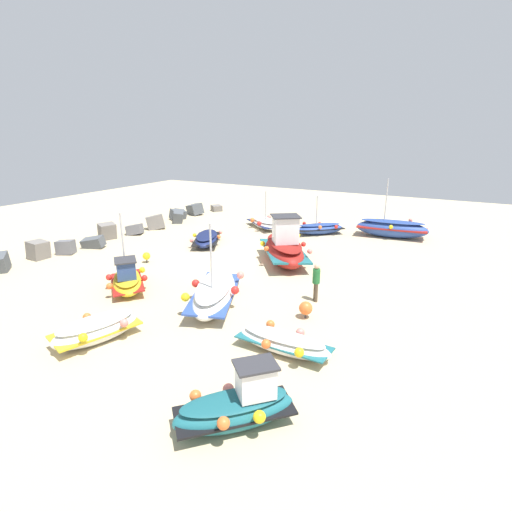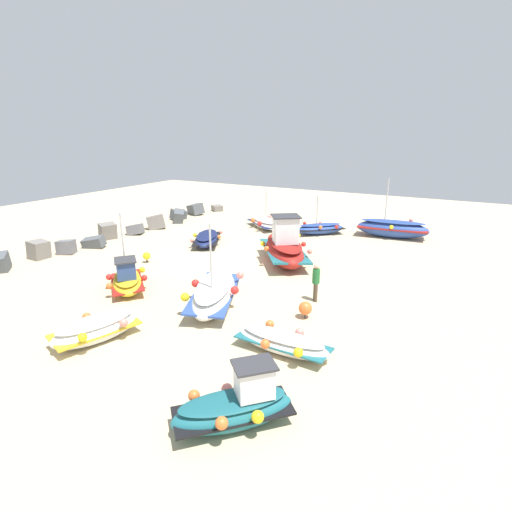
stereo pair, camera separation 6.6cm
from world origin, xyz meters
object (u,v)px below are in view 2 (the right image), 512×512
object	(u,v)px
fishing_boat_0	(127,279)
mooring_buoy_1	(147,256)
fishing_boat_7	(283,342)
fishing_boat_3	(215,292)
fishing_boat_9	(207,239)
mooring_buoy_0	(305,308)
fishing_boat_8	(320,228)
fishing_boat_5	(96,329)
fishing_boat_6	(236,406)
person_walking	(316,280)
fishing_boat_4	(265,223)
fishing_boat_1	(284,248)
fishing_boat_2	(392,228)

from	to	relation	value
fishing_boat_0	mooring_buoy_1	bearing A→B (deg)	161.88
fishing_boat_0	fishing_boat_7	distance (m)	8.78
fishing_boat_0	fishing_boat_3	xyz separation A→B (m)	(0.65, -4.46, 0.02)
fishing_boat_9	mooring_buoy_0	distance (m)	11.90
fishing_boat_7	fishing_boat_8	size ratio (longest dim) A/B	0.99
fishing_boat_5	fishing_boat_3	bearing A→B (deg)	174.83
fishing_boat_6	person_walking	xyz separation A→B (m)	(8.16, 1.04, 0.42)
fishing_boat_0	fishing_boat_4	bearing A→B (deg)	131.73
fishing_boat_6	fishing_boat_3	bearing A→B (deg)	82.33
fishing_boat_0	fishing_boat_8	distance (m)	14.84
fishing_boat_1	mooring_buoy_0	distance (m)	7.02
fishing_boat_4	fishing_boat_2	bearing A→B (deg)	-130.75
fishing_boat_5	mooring_buoy_0	xyz separation A→B (m)	(5.22, -5.73, -0.02)
person_walking	mooring_buoy_1	size ratio (longest dim) A/B	2.84
fishing_boat_9	fishing_boat_0	bearing A→B (deg)	-18.96
fishing_boat_4	fishing_boat_1	bearing A→B (deg)	163.64
fishing_boat_1	fishing_boat_8	world-z (taller)	fishing_boat_8
fishing_boat_6	fishing_boat_5	bearing A→B (deg)	123.01
fishing_boat_2	mooring_buoy_0	size ratio (longest dim) A/B	7.18
fishing_boat_7	fishing_boat_8	distance (m)	16.34
fishing_boat_3	mooring_buoy_0	world-z (taller)	fishing_boat_3
fishing_boat_8	fishing_boat_0	bearing A→B (deg)	-149.71
fishing_boat_4	fishing_boat_7	size ratio (longest dim) A/B	1.13
fishing_boat_6	person_walking	world-z (taller)	person_walking
fishing_boat_2	fishing_boat_8	xyz separation A→B (m)	(-1.56, 4.65, -0.24)
fishing_boat_5	fishing_boat_6	world-z (taller)	fishing_boat_6
fishing_boat_1	fishing_boat_8	size ratio (longest dim) A/B	1.53
fishing_boat_5	fishing_boat_7	size ratio (longest dim) A/B	0.97
fishing_boat_2	fishing_boat_6	world-z (taller)	fishing_boat_2
fishing_boat_1	fishing_boat_4	bearing A→B (deg)	178.97
person_walking	fishing_boat_3	bearing A→B (deg)	173.39
fishing_boat_3	fishing_boat_5	size ratio (longest dim) A/B	1.56
fishing_boat_2	fishing_boat_7	distance (m)	17.26
fishing_boat_0	fishing_boat_7	bearing A→B (deg)	31.29
fishing_boat_2	fishing_boat_7	bearing A→B (deg)	-96.21
fishing_boat_1	fishing_boat_9	xyz separation A→B (m)	(0.96, 5.98, -0.48)
person_walking	mooring_buoy_0	xyz separation A→B (m)	(-1.74, -0.25, -0.56)
fishing_boat_7	mooring_buoy_1	distance (m)	11.79
fishing_boat_6	mooring_buoy_1	size ratio (longest dim) A/B	5.02
fishing_boat_4	fishing_boat_3	bearing A→B (deg)	147.64
fishing_boat_8	mooring_buoy_1	xyz separation A→B (m)	(-10.82, 6.21, -0.04)
fishing_boat_7	fishing_boat_4	bearing A→B (deg)	121.88
fishing_boat_1	fishing_boat_5	bearing A→B (deg)	-46.54
fishing_boat_0	fishing_boat_5	bearing A→B (deg)	-15.73
fishing_boat_1	fishing_boat_6	size ratio (longest dim) A/B	1.74
fishing_boat_0	fishing_boat_1	size ratio (longest dim) A/B	0.69
fishing_boat_2	fishing_boat_3	distance (m)	15.77
fishing_boat_2	person_walking	size ratio (longest dim) A/B	2.91
fishing_boat_8	fishing_boat_4	bearing A→B (deg)	138.78
fishing_boat_3	fishing_boat_5	bearing A→B (deg)	134.76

